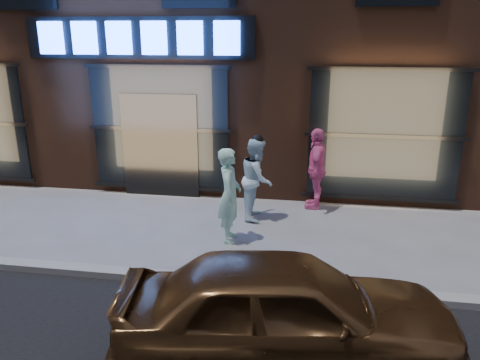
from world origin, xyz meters
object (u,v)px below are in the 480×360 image
object	(u,v)px
gold_sedan	(287,310)
man_bowtie	(230,195)
passerby	(316,169)
man_cap	(257,179)

from	to	relation	value
gold_sedan	man_bowtie	bearing A→B (deg)	12.79
gold_sedan	passerby	bearing A→B (deg)	-11.77
man_bowtie	gold_sedan	world-z (taller)	man_bowtie
man_bowtie	passerby	xyz separation A→B (m)	(1.55, 2.01, 0.01)
man_cap	gold_sedan	bearing A→B (deg)	-170.37
man_cap	man_bowtie	bearing A→B (deg)	161.61
man_bowtie	passerby	world-z (taller)	passerby
passerby	gold_sedan	bearing A→B (deg)	1.49
man_bowtie	man_cap	bearing A→B (deg)	-22.63
man_bowtie	gold_sedan	xyz separation A→B (m)	(1.26, -3.22, -0.21)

